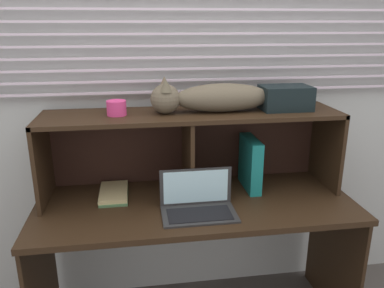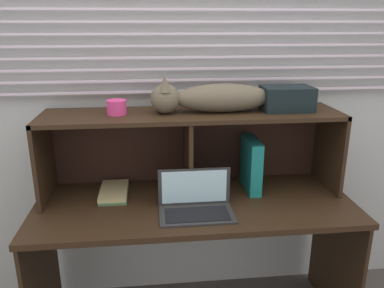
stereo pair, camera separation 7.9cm
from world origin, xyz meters
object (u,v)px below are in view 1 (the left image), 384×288
(cat, at_px, (212,98))
(book_stack, at_px, (114,193))
(laptop, at_px, (198,204))
(small_basket, at_px, (117,108))
(binder_upright, at_px, (250,163))
(storage_box, at_px, (285,98))

(cat, distance_m, book_stack, 0.72)
(laptop, distance_m, small_basket, 0.62)
(binder_upright, bearing_deg, laptop, -143.68)
(cat, relative_size, storage_box, 3.25)
(laptop, bearing_deg, binder_upright, 36.32)
(small_basket, distance_m, storage_box, 0.87)
(book_stack, bearing_deg, storage_box, 0.13)
(binder_upright, xyz_separation_m, storage_box, (0.17, 0.00, 0.36))
(laptop, xyz_separation_m, small_basket, (-0.37, 0.24, 0.43))
(binder_upright, distance_m, storage_box, 0.40)
(book_stack, bearing_deg, laptop, -30.38)
(book_stack, relative_size, small_basket, 2.73)
(binder_upright, height_order, book_stack, binder_upright)
(binder_upright, bearing_deg, cat, 180.00)
(small_basket, bearing_deg, laptop, -33.28)
(laptop, bearing_deg, cat, 65.09)
(cat, xyz_separation_m, storage_box, (0.39, 0.00, -0.01))
(laptop, bearing_deg, book_stack, 149.62)
(binder_upright, distance_m, book_stack, 0.75)
(binder_upright, height_order, storage_box, storage_box)
(binder_upright, bearing_deg, small_basket, 180.00)
(binder_upright, height_order, small_basket, small_basket)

